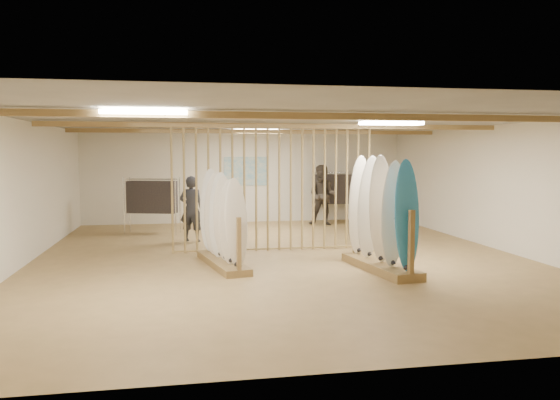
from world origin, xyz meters
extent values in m
plane|color=#AA8852|center=(0.00, 0.00, 0.00)|extent=(12.00, 12.00, 0.00)
plane|color=#9D9A94|center=(0.00, 0.00, 2.80)|extent=(12.00, 12.00, 0.00)
plane|color=white|center=(0.00, 6.00, 1.40)|extent=(12.00, 0.00, 12.00)
plane|color=white|center=(0.00, -6.00, 1.40)|extent=(12.00, 0.00, 12.00)
plane|color=white|center=(-5.00, 0.00, 1.40)|extent=(0.00, 12.00, 12.00)
plane|color=white|center=(5.00, 0.00, 1.40)|extent=(0.00, 12.00, 12.00)
cube|color=olive|center=(0.00, 0.00, 2.72)|extent=(9.50, 6.12, 0.10)
cube|color=white|center=(0.00, 0.00, 2.74)|extent=(1.20, 0.35, 0.06)
cylinder|color=#A58950|center=(-2.20, 0.80, 1.40)|extent=(0.05, 0.05, 2.78)
cylinder|color=#A58950|center=(-1.94, 0.80, 1.40)|extent=(0.05, 0.05, 2.78)
cylinder|color=#A58950|center=(-1.68, 0.80, 1.40)|extent=(0.05, 0.05, 2.78)
cylinder|color=#A58950|center=(-1.42, 0.80, 1.40)|extent=(0.05, 0.05, 2.78)
cylinder|color=#A58950|center=(-1.16, 0.80, 1.40)|extent=(0.05, 0.05, 2.78)
cylinder|color=#A58950|center=(-0.91, 0.80, 1.40)|extent=(0.05, 0.05, 2.78)
cylinder|color=#A58950|center=(-0.65, 0.80, 1.40)|extent=(0.05, 0.05, 2.78)
cylinder|color=#A58950|center=(-0.39, 0.80, 1.40)|extent=(0.05, 0.05, 2.78)
cylinder|color=#A58950|center=(-0.13, 0.80, 1.40)|extent=(0.05, 0.05, 2.78)
cylinder|color=#A58950|center=(0.13, 0.80, 1.40)|extent=(0.05, 0.05, 2.78)
cylinder|color=#A58950|center=(0.39, 0.80, 1.40)|extent=(0.05, 0.05, 2.78)
cylinder|color=#A58950|center=(0.65, 0.80, 1.40)|extent=(0.05, 0.05, 2.78)
cylinder|color=#A58950|center=(0.91, 0.80, 1.40)|extent=(0.05, 0.05, 2.78)
cylinder|color=#A58950|center=(1.16, 0.80, 1.40)|extent=(0.05, 0.05, 2.78)
cylinder|color=#A58950|center=(1.42, 0.80, 1.40)|extent=(0.05, 0.05, 2.78)
cylinder|color=#A58950|center=(1.68, 0.80, 1.40)|extent=(0.05, 0.05, 2.78)
cylinder|color=#A58950|center=(1.94, 0.80, 1.40)|extent=(0.05, 0.05, 2.78)
cylinder|color=#A58950|center=(2.20, 0.80, 1.40)|extent=(0.05, 0.05, 2.78)
cube|color=teal|center=(0.00, 5.98, 1.60)|extent=(1.40, 0.03, 0.90)
cube|color=olive|center=(-1.24, -0.67, 0.07)|extent=(0.92, 2.24, 0.13)
cylinder|color=black|center=(-1.24, -0.67, 0.88)|extent=(0.44, 2.10, 0.01)
ellipsoid|color=silver|center=(-1.06, -1.54, 0.95)|extent=(0.43, 0.14, 1.63)
ellipsoid|color=silver|center=(-1.13, -1.19, 0.95)|extent=(0.43, 0.14, 1.63)
ellipsoid|color=silver|center=(-1.21, -0.84, 0.95)|extent=(0.43, 0.14, 1.63)
ellipsoid|color=white|center=(-1.28, -0.49, 0.95)|extent=(0.43, 0.14, 1.63)
ellipsoid|color=silver|center=(-1.35, -0.14, 0.95)|extent=(0.43, 0.14, 1.63)
ellipsoid|color=white|center=(-1.42, 0.21, 0.95)|extent=(0.43, 0.14, 1.63)
cube|color=olive|center=(1.60, -1.58, 0.08)|extent=(0.88, 2.20, 0.15)
cylinder|color=black|center=(1.60, -1.58, 1.02)|extent=(0.32, 2.07, 0.01)
ellipsoid|color=#2D8CD1|center=(1.73, -2.44, 1.10)|extent=(0.49, 0.13, 1.89)
ellipsoid|color=silver|center=(1.67, -2.01, 1.10)|extent=(0.49, 0.13, 1.89)
ellipsoid|color=silver|center=(1.60, -1.58, 1.10)|extent=(0.49, 0.13, 1.89)
ellipsoid|color=white|center=(1.54, -1.14, 1.10)|extent=(0.49, 0.13, 1.89)
ellipsoid|color=silver|center=(1.47, -0.71, 1.10)|extent=(0.49, 0.13, 1.89)
cylinder|color=silver|center=(-2.79, 3.96, 1.47)|extent=(1.37, 0.44, 0.03)
cube|color=black|center=(-2.79, 3.96, 0.99)|extent=(1.36, 0.72, 0.86)
cylinder|color=silver|center=(-2.79, 3.96, 0.76)|extent=(0.03, 0.03, 1.52)
cylinder|color=silver|center=(2.79, 5.40, 1.56)|extent=(1.49, 0.25, 0.03)
cube|color=black|center=(2.79, 5.40, 1.05)|extent=(1.44, 0.58, 0.91)
cylinder|color=silver|center=(2.79, 5.40, 0.81)|extent=(0.03, 0.03, 1.61)
imported|color=#2A2B32|center=(-1.77, 2.39, 0.92)|extent=(0.78, 0.64, 1.83)
imported|color=#3B342E|center=(2.18, 4.80, 1.03)|extent=(1.22, 1.11, 2.06)
camera|label=1|loc=(-1.99, -11.03, 2.17)|focal=35.00mm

